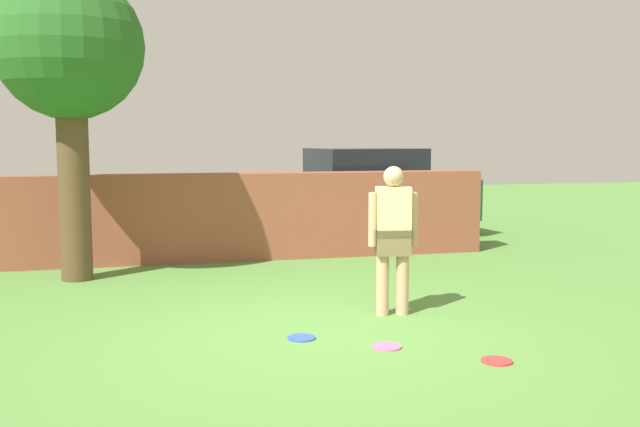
{
  "coord_description": "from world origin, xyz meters",
  "views": [
    {
      "loc": [
        -1.57,
        -6.59,
        1.92
      ],
      "look_at": [
        0.51,
        1.81,
        1.0
      ],
      "focal_mm": 39.99,
      "sensor_mm": 36.0,
      "label": 1
    }
  ],
  "objects_px": {
    "tree": "(69,53)",
    "person": "(393,233)",
    "car": "(365,193)",
    "frisbee_red": "(497,361)",
    "frisbee_pink": "(387,347)",
    "frisbee_blue": "(302,338)"
  },
  "relations": [
    {
      "from": "person",
      "to": "frisbee_red",
      "type": "height_order",
      "value": "person"
    },
    {
      "from": "person",
      "to": "frisbee_red",
      "type": "relative_size",
      "value": 6.0
    },
    {
      "from": "car",
      "to": "tree",
      "type": "bearing_deg",
      "value": 22.71
    },
    {
      "from": "frisbee_pink",
      "to": "frisbee_blue",
      "type": "relative_size",
      "value": 1.0
    },
    {
      "from": "tree",
      "to": "person",
      "type": "bearing_deg",
      "value": -39.15
    },
    {
      "from": "tree",
      "to": "person",
      "type": "distance_m",
      "value": 5.0
    },
    {
      "from": "person",
      "to": "frisbee_blue",
      "type": "bearing_deg",
      "value": -141.92
    },
    {
      "from": "frisbee_pink",
      "to": "car",
      "type": "bearing_deg",
      "value": 74.05
    },
    {
      "from": "frisbee_blue",
      "to": "frisbee_red",
      "type": "xyz_separation_m",
      "value": [
        1.48,
        -1.1,
        0.0
      ]
    },
    {
      "from": "person",
      "to": "car",
      "type": "xyz_separation_m",
      "value": [
        1.54,
        5.85,
        -0.04
      ]
    },
    {
      "from": "frisbee_blue",
      "to": "frisbee_red",
      "type": "bearing_deg",
      "value": -36.68
    },
    {
      "from": "person",
      "to": "frisbee_red",
      "type": "bearing_deg",
      "value": -71.98
    },
    {
      "from": "frisbee_pink",
      "to": "frisbee_blue",
      "type": "xyz_separation_m",
      "value": [
        -0.7,
        0.47,
        0.0
      ]
    },
    {
      "from": "tree",
      "to": "frisbee_blue",
      "type": "height_order",
      "value": "tree"
    },
    {
      "from": "person",
      "to": "frisbee_blue",
      "type": "xyz_separation_m",
      "value": [
        -1.16,
        -0.68,
        -0.89
      ]
    },
    {
      "from": "tree",
      "to": "car",
      "type": "distance_m",
      "value": 6.25
    },
    {
      "from": "tree",
      "to": "frisbee_red",
      "type": "bearing_deg",
      "value": -50.47
    },
    {
      "from": "person",
      "to": "frisbee_pink",
      "type": "bearing_deg",
      "value": -104.01
    },
    {
      "from": "tree",
      "to": "frisbee_red",
      "type": "height_order",
      "value": "tree"
    },
    {
      "from": "car",
      "to": "frisbee_red",
      "type": "xyz_separation_m",
      "value": [
        -1.22,
        -7.62,
        -0.85
      ]
    },
    {
      "from": "person",
      "to": "car",
      "type": "distance_m",
      "value": 6.04
    },
    {
      "from": "frisbee_blue",
      "to": "person",
      "type": "bearing_deg",
      "value": 30.16
    }
  ]
}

